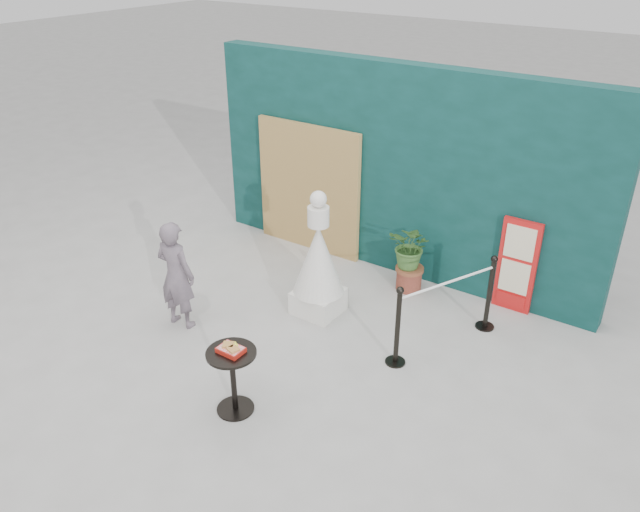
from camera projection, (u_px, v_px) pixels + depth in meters
The scene contains 10 objects.
ground at pixel (261, 373), 7.18m from camera, with size 60.00×60.00×0.00m, color #ADAAA5.
back_wall at pixel (398, 171), 8.78m from camera, with size 6.00×0.30×3.00m, color #0A2E2A.
bamboo_fence at pixel (308, 188), 9.56m from camera, with size 1.80×0.08×2.00m, color tan.
woman at pixel (176, 275), 7.75m from camera, with size 0.53×0.34×1.44m, color slate.
menu_board at pixel (517, 266), 8.09m from camera, with size 0.50×0.07×1.30m.
statue at pixel (318, 265), 8.01m from camera, with size 0.67×0.67×1.72m.
cafe_table at pixel (233, 372), 6.41m from camera, with size 0.52×0.52×0.75m.
food_basket at pixel (231, 349), 6.27m from camera, with size 0.26×0.19×0.11m.
planter at pixel (411, 253), 8.58m from camera, with size 0.59×0.51×1.00m.
stanchion_barrier at pixel (445, 310), 7.45m from camera, with size 0.84×1.54×1.03m.
Camera 1 is at (3.78, -4.35, 4.55)m, focal length 35.00 mm.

